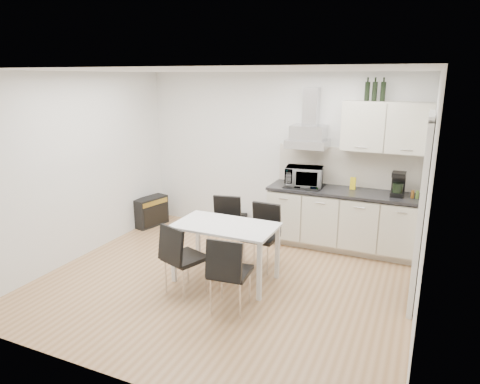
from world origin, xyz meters
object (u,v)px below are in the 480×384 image
at_px(chair_far_left, 224,229).
at_px(floor_speaker, 242,221).
at_px(kitchenette, 347,196).
at_px(chair_near_right, 230,273).
at_px(chair_near_left, 185,259).
at_px(dining_table, 226,232).
at_px(guitar_amp, 151,211).
at_px(chair_far_right, 261,238).

xyz_separation_m(chair_far_left, floor_speaker, (-0.25, 1.23, -0.31)).
xyz_separation_m(kitchenette, chair_near_right, (-0.83, -2.28, -0.39)).
distance_m(chair_far_left, chair_near_right, 1.39).
relative_size(chair_near_right, floor_speaker, 3.36).
relative_size(chair_far_left, floor_speaker, 3.36).
bearing_deg(chair_near_left, chair_near_right, 9.43).
distance_m(chair_near_left, chair_near_right, 0.66).
bearing_deg(kitchenette, dining_table, -125.44).
xyz_separation_m(chair_far_left, guitar_amp, (-1.78, 0.74, -0.19)).
bearing_deg(guitar_amp, chair_far_right, -6.06).
height_order(chair_far_left, chair_far_right, same).
bearing_deg(floor_speaker, chair_near_right, -87.82).
height_order(chair_near_right, floor_speaker, chair_near_right).
bearing_deg(kitchenette, guitar_amp, -174.38).
bearing_deg(chair_far_right, guitar_amp, -17.90).
xyz_separation_m(kitchenette, chair_near_left, (-1.48, -2.17, -0.39)).
distance_m(dining_table, chair_far_right, 0.61).
height_order(kitchenette, floor_speaker, kitchenette).
bearing_deg(chair_near_left, kitchenette, 75.46).
xyz_separation_m(guitar_amp, floor_speaker, (1.54, 0.49, -0.12)).
relative_size(kitchenette, guitar_amp, 3.89).
relative_size(chair_far_right, floor_speaker, 3.36).
relative_size(dining_table, chair_near_left, 1.44).
distance_m(chair_far_left, chair_near_left, 1.10).
xyz_separation_m(chair_far_right, guitar_amp, (-2.39, 0.84, -0.19)).
relative_size(chair_far_left, chair_near_right, 1.00).
distance_m(dining_table, floor_speaker, 1.99).
xyz_separation_m(chair_near_left, guitar_amp, (-1.81, 1.84, -0.19)).
height_order(chair_far_right, floor_speaker, chair_far_right).
bearing_deg(floor_speaker, chair_far_left, -97.08).
bearing_deg(chair_far_right, dining_table, 61.94).
height_order(chair_far_left, chair_near_left, same).
relative_size(chair_near_left, guitar_amp, 1.36).
distance_m(chair_far_left, floor_speaker, 1.30).
relative_size(chair_far_right, guitar_amp, 1.36).
relative_size(chair_far_right, chair_near_right, 1.00).
relative_size(chair_far_right, chair_near_left, 1.00).
relative_size(chair_far_left, chair_near_left, 1.00).
height_order(chair_far_right, chair_near_left, same).
distance_m(guitar_amp, floor_speaker, 1.62).
bearing_deg(chair_far_left, chair_far_right, 160.40).
height_order(dining_table, chair_near_right, chair_near_right).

